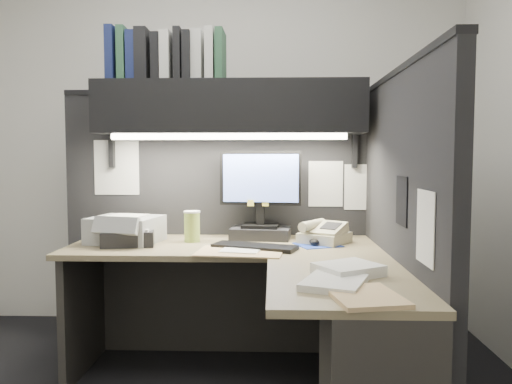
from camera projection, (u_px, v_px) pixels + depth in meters
wall_back at (222, 139)px, 3.67m from camera, size 3.50×0.04×2.70m
wall_front at (3, 58)px, 0.68m from camera, size 3.50×0.04×2.70m
partition_back at (218, 223)px, 3.14m from camera, size 1.90×0.06×1.60m
partition_right at (400, 245)px, 2.37m from camera, size 0.06×1.50×1.60m
desk at (284, 330)px, 2.23m from camera, size 1.70×1.53×0.73m
overhead_shelf at (230, 108)px, 2.91m from camera, size 1.55×0.34×0.30m
task_light_tube at (228, 136)px, 2.78m from camera, size 1.32×0.04×0.04m
monitor at (261, 204)px, 2.94m from camera, size 0.48×0.25×0.52m
keyboard at (255, 247)px, 2.64m from camera, size 0.47×0.29×0.02m
mousepad at (318, 245)px, 2.74m from camera, size 0.28×0.27×0.00m
mouse at (315, 241)px, 2.73m from camera, size 0.08×0.11×0.04m
telephone at (325, 235)px, 2.82m from camera, size 0.33×0.33×0.10m
coffee_cup at (192, 227)px, 2.85m from camera, size 0.09×0.09×0.17m
printer at (126, 230)px, 2.83m from camera, size 0.42×0.38×0.15m
notebook_stack at (129, 237)px, 2.75m from camera, size 0.31×0.28×0.08m
open_folder at (240, 252)px, 2.53m from camera, size 0.46×0.33×0.01m
paper_stack_a at (348, 270)px, 2.05m from camera, size 0.31×0.30×0.05m
paper_stack_b at (334, 283)px, 1.87m from camera, size 0.29×0.32×0.03m
manila_stack at (365, 296)px, 1.71m from camera, size 0.27×0.32×0.02m
binder_row at (167, 57)px, 2.90m from camera, size 0.67×0.25×0.31m
pinned_papers at (282, 186)px, 2.75m from camera, size 1.76×1.31×0.51m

